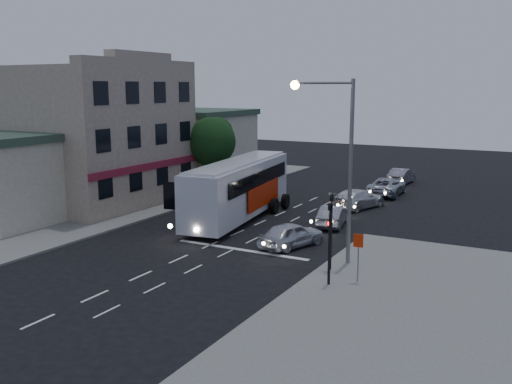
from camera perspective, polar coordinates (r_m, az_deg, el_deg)
The scene contains 17 objects.
ground at distance 30.58m, azimuth -6.65°, elevation -6.19°, with size 120.00×120.00×0.00m, color black.
sidewalk_near at distance 22.11m, azimuth 16.28°, elevation -13.10°, with size 12.00×24.00×0.12m, color slate.
sidewalk_far at distance 44.59m, azimuth -14.53°, elevation -1.05°, with size 12.00×50.00×0.12m, color slate.
road_markings at distance 32.60m, azimuth -1.45°, elevation -5.05°, with size 8.00×30.55×0.01m.
tour_bus at distance 37.85m, azimuth -1.74°, elevation 0.43°, with size 4.39×13.06×3.92m.
car_suv at distance 31.57m, azimuth 3.54°, elevation -4.27°, with size 1.66×4.12×1.40m, color silver.
car_sedan_a at distance 36.59m, azimuth 7.70°, elevation -2.35°, with size 1.40×4.01×1.32m, color #9B9BA3.
car_sedan_b at distance 42.07m, azimuth 10.17°, elevation -0.66°, with size 1.98×4.87×1.41m, color white.
car_sedan_c at distance 47.65m, azimuth 12.93°, elevation 0.56°, with size 2.38×5.16×1.43m, color #A4A9B6.
car_extra at distance 53.51m, azimuth 14.36°, elevation 1.56°, with size 1.51×4.32×1.42m, color gray.
traffic_signal_main at distance 27.16m, azimuth 7.51°, elevation -3.06°, with size 0.25×0.35×4.10m.
traffic_signal_side at distance 25.12m, azimuth 7.39°, elevation -4.18°, with size 0.18×0.15×4.10m.
regulatory_sign at distance 25.90m, azimuth 10.19°, elevation -5.70°, with size 0.45×0.12×2.20m.
streetlight at distance 27.99m, azimuth 8.22°, elevation 4.22°, with size 3.32×0.44×9.00m.
main_building at distance 44.54m, azimuth -15.74°, elevation 5.51°, with size 10.12×12.00×11.00m.
low_building_north at distance 53.69m, azimuth -6.38°, elevation 4.74°, with size 9.40×9.40×6.50m.
street_tree at distance 46.54m, azimuth -4.50°, elevation 5.26°, with size 4.00×4.00×6.20m.
Camera 1 is at (16.87, -23.95, 8.77)m, focal length 40.00 mm.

